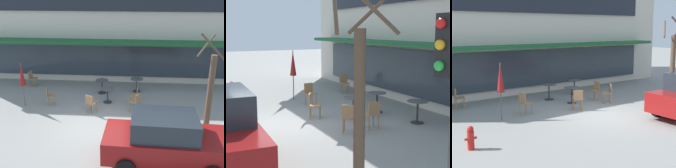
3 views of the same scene
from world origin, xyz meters
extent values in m
plane|color=gray|center=(0.00, 0.00, 0.00)|extent=(80.00, 80.00, 0.00)
cube|color=beige|center=(0.00, 10.00, 3.31)|extent=(19.82, 8.00, 6.63)
cube|color=#19592D|center=(0.00, 5.45, 2.55)|extent=(16.85, 1.10, 0.16)
cube|color=#1E232D|center=(0.00, 5.94, 4.77)|extent=(15.86, 0.10, 1.10)
cube|color=#2D3842|center=(0.00, 5.94, 1.35)|extent=(15.86, 0.10, 1.90)
cylinder|color=#333338|center=(-0.22, 4.02, 0.01)|extent=(0.44, 0.44, 0.03)
cylinder|color=#333338|center=(-0.22, 4.02, 0.38)|extent=(0.07, 0.07, 0.70)
cylinder|color=#4C4C51|center=(-0.22, 4.02, 0.74)|extent=(0.70, 0.70, 0.03)
cylinder|color=#333338|center=(1.67, 4.39, 0.01)|extent=(0.44, 0.44, 0.03)
cylinder|color=#333338|center=(1.67, 4.39, 0.38)|extent=(0.07, 0.07, 0.70)
cylinder|color=#4C4C51|center=(1.67, 4.39, 0.74)|extent=(0.70, 0.70, 0.03)
cylinder|color=#333338|center=(0.21, 2.76, 0.01)|extent=(0.44, 0.44, 0.03)
cylinder|color=#333338|center=(0.21, 2.76, 0.38)|extent=(0.07, 0.07, 0.70)
cylinder|color=#4C4C51|center=(0.21, 2.76, 0.74)|extent=(0.70, 0.70, 0.03)
cylinder|color=#4C4C51|center=(-3.80, 1.96, 1.10)|extent=(0.04, 0.04, 2.20)
cone|color=maroon|center=(-3.80, 1.96, 1.65)|extent=(0.28, 0.28, 1.10)
cylinder|color=#9E754C|center=(1.34, 2.52, 0.23)|extent=(0.04, 0.04, 0.45)
cylinder|color=#9E754C|center=(1.36, 2.86, 0.23)|extent=(0.04, 0.04, 0.45)
cylinder|color=#9E754C|center=(1.68, 2.50, 0.23)|extent=(0.04, 0.04, 0.45)
cylinder|color=#9E754C|center=(1.70, 2.84, 0.23)|extent=(0.04, 0.04, 0.45)
cube|color=#9E754C|center=(1.52, 2.68, 0.47)|extent=(0.42, 0.42, 0.04)
cube|color=#9E754C|center=(1.70, 2.67, 0.69)|extent=(0.06, 0.40, 0.40)
cylinder|color=#9E754C|center=(1.34, 1.81, 0.23)|extent=(0.04, 0.04, 0.45)
cylinder|color=#9E754C|center=(1.52, 2.10, 0.23)|extent=(0.04, 0.04, 0.45)
cylinder|color=#9E754C|center=(1.62, 1.63, 0.23)|extent=(0.04, 0.04, 0.45)
cylinder|color=#9E754C|center=(1.81, 1.91, 0.23)|extent=(0.04, 0.04, 0.45)
cube|color=#9E754C|center=(1.57, 1.86, 0.47)|extent=(0.55, 0.55, 0.04)
cube|color=#9E754C|center=(1.72, 1.76, 0.69)|extent=(0.25, 0.36, 0.40)
cylinder|color=#9E754C|center=(-0.49, 1.80, 0.23)|extent=(0.04, 0.04, 0.45)
cylinder|color=#9E754C|center=(-0.19, 1.64, 0.23)|extent=(0.04, 0.04, 0.45)
cylinder|color=#9E754C|center=(-0.65, 1.50, 0.23)|extent=(0.04, 0.04, 0.45)
cylinder|color=#9E754C|center=(-0.35, 1.34, 0.23)|extent=(0.04, 0.04, 0.45)
cube|color=#9E754C|center=(-0.42, 1.57, 0.47)|extent=(0.54, 0.54, 0.04)
cube|color=#9E754C|center=(-0.50, 1.41, 0.69)|extent=(0.37, 0.22, 0.40)
cylinder|color=#9E754C|center=(-4.16, 4.93, 0.23)|extent=(0.04, 0.04, 0.45)
cylinder|color=#9E754C|center=(-4.22, 4.60, 0.23)|extent=(0.04, 0.04, 0.45)
cylinder|color=#9E754C|center=(-4.49, 5.00, 0.23)|extent=(0.04, 0.04, 0.45)
cylinder|color=#9E754C|center=(-4.55, 4.66, 0.23)|extent=(0.04, 0.04, 0.45)
cube|color=#9E754C|center=(-4.35, 4.80, 0.47)|extent=(0.47, 0.47, 0.04)
cube|color=#9E754C|center=(-4.53, 4.83, 0.69)|extent=(0.11, 0.40, 0.40)
cylinder|color=#9E754C|center=(-2.42, 2.47, 0.23)|extent=(0.04, 0.04, 0.45)
cylinder|color=#9E754C|center=(-2.36, 2.14, 0.23)|extent=(0.04, 0.04, 0.45)
cylinder|color=#9E754C|center=(-2.75, 2.41, 0.23)|extent=(0.04, 0.04, 0.45)
cylinder|color=#9E754C|center=(-2.69, 2.08, 0.23)|extent=(0.04, 0.04, 0.45)
cube|color=#9E754C|center=(-2.56, 2.27, 0.47)|extent=(0.46, 0.46, 0.04)
cube|color=#9E754C|center=(-2.73, 2.24, 0.69)|extent=(0.11, 0.40, 0.40)
cylinder|color=black|center=(1.41, -1.21, 0.32)|extent=(0.65, 0.24, 0.64)
cylinder|color=brown|center=(4.58, 0.47, 1.56)|extent=(0.24, 0.24, 3.12)
cylinder|color=brown|center=(4.31, 0.82, 3.41)|extent=(0.80, 0.63, 0.83)
cylinder|color=red|center=(-5.92, -0.33, 0.28)|extent=(0.20, 0.20, 0.55)
sphere|color=red|center=(-5.92, -0.33, 0.61)|extent=(0.19, 0.19, 0.19)
cylinder|color=red|center=(-6.05, -0.33, 0.33)|extent=(0.10, 0.07, 0.07)
cylinder|color=red|center=(-5.79, -0.33, 0.33)|extent=(0.10, 0.07, 0.07)
camera|label=1|loc=(1.54, -10.29, 5.71)|focal=45.00mm
camera|label=2|loc=(10.45, -2.95, 3.10)|focal=55.00mm
camera|label=3|loc=(-9.46, -9.50, 3.49)|focal=55.00mm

